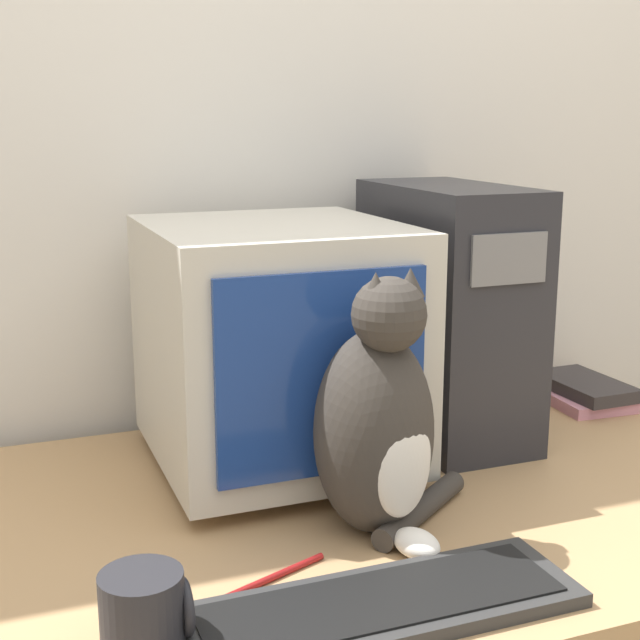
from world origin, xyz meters
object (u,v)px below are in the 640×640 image
Objects in this scene: computer_tower at (446,311)px; pen at (276,576)px; crt_monitor at (275,344)px; cat at (379,425)px; book_stack at (585,392)px; keyboard at (381,606)px; mug at (145,614)px.

computer_tower is 0.66m from pen.
crt_monitor is 0.43m from pen.
cat is at bearing 23.03° from pen.
cat reaches higher than book_stack.
computer_tower is at bearing 41.33° from pen.
keyboard is at bearing -127.06° from cat.
crt_monitor is 2.09× the size of book_stack.
book_stack is 1.14m from mug.
crt_monitor is 0.96× the size of computer_tower.
computer_tower reaches higher than pen.
keyboard is 3.24× the size of pen.
cat is (-0.29, -0.34, -0.07)m from computer_tower.
keyboard is at bearing -125.19° from computer_tower.
book_stack is at bearing 28.73° from mug.
book_stack is (0.35, 0.03, -0.20)m from computer_tower.
computer_tower is 0.40m from book_stack.
crt_monitor reaches higher than cat.
cat is 1.81× the size of book_stack.
computer_tower reaches higher than crt_monitor.
computer_tower is 0.69m from keyboard.
pen is (-0.09, 0.12, -0.01)m from keyboard.
keyboard is at bearing -141.90° from book_stack.
pen is at bearing -151.36° from book_stack.
mug is at bearing -141.76° from computer_tower.
crt_monitor reaches higher than keyboard.
cat is 0.42m from mug.
mug reaches higher than book_stack.
crt_monitor is 0.30m from cat.
keyboard is (-0.38, -0.53, -0.22)m from computer_tower.
pen is (-0.12, -0.36, -0.21)m from crt_monitor.
crt_monitor reaches higher than book_stack.
computer_tower is 0.45m from cat.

